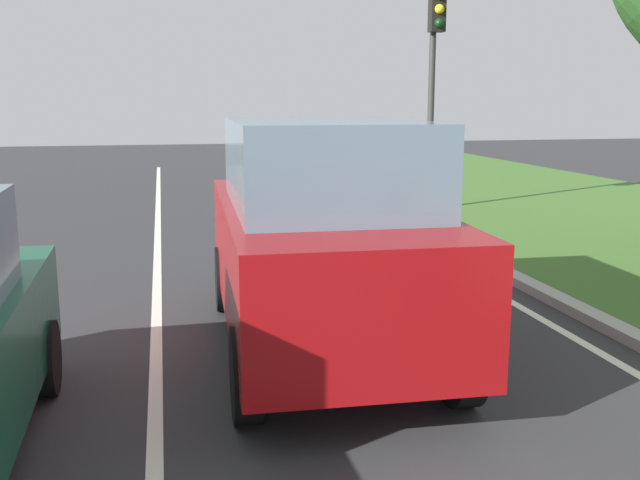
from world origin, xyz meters
TOP-DOWN VIEW (x-y plane):
  - ground_plane at (0.00, 14.00)m, footprint 60.00×60.00m
  - lane_line_center at (-0.70, 14.00)m, footprint 0.12×32.00m
  - lane_line_right_edge at (3.60, 14.00)m, footprint 0.12×32.00m
  - curb_right at (4.10, 14.00)m, footprint 0.24×48.00m
  - car_suv_ahead at (0.92, 9.40)m, footprint 2.11×4.57m
  - traffic_light_near_right at (5.21, 17.58)m, footprint 0.32×0.50m

SIDE VIEW (x-z plane):
  - ground_plane at x=0.00m, z-range 0.00..0.00m
  - lane_line_center at x=-0.70m, z-range 0.00..0.01m
  - lane_line_right_edge at x=3.60m, z-range 0.00..0.01m
  - curb_right at x=4.10m, z-range 0.00..0.12m
  - car_suv_ahead at x=0.92m, z-range 0.03..2.31m
  - traffic_light_near_right at x=5.21m, z-range 0.89..5.88m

